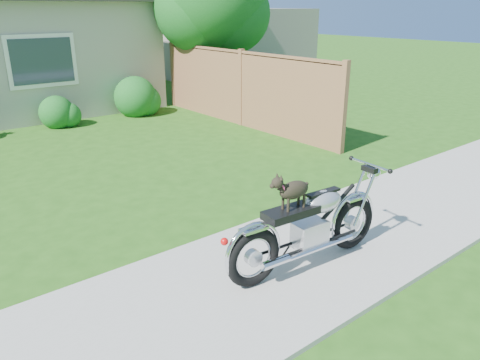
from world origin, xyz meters
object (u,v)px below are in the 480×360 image
Objects in this scene: tree_near at (218,0)px; tree_far at (217,14)px; motorcycle_with_dog at (310,224)px; fence at (241,88)px.

tree_near is 1.16× the size of tree_far.
motorcycle_with_dog is at bearing -120.49° from tree_near.
motorcycle_with_dog is at bearing -121.87° from tree_far.
fence is at bearing -113.37° from tree_near.
tree_far reaches higher than motorcycle_with_dog.
motorcycle_with_dog is (-3.86, -5.96, -0.38)m from fence.
tree_far is 12.93m from motorcycle_with_dog.
tree_near is at bearing 64.37° from motorcycle_with_dog.
tree_near reaches higher than motorcycle_with_dog.
tree_near is at bearing -125.93° from tree_far.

